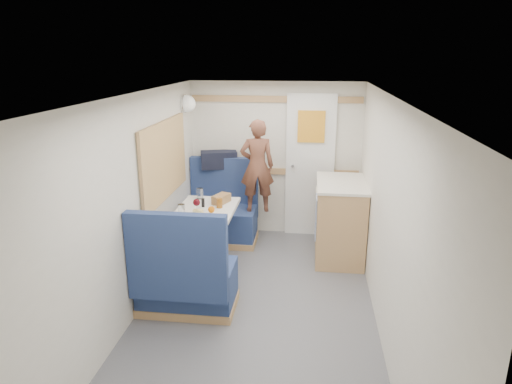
# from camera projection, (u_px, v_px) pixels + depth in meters

# --- Properties ---
(floor) EXTENTS (4.50, 4.50, 0.00)m
(floor) POSITION_uv_depth(u_px,v_px,m) (253.00, 324.00, 4.10)
(floor) COLOR #515156
(floor) RESTS_ON ground
(ceiling) EXTENTS (4.50, 4.50, 0.00)m
(ceiling) POSITION_uv_depth(u_px,v_px,m) (253.00, 98.00, 3.51)
(ceiling) COLOR silver
(ceiling) RESTS_ON wall_back
(wall_back) EXTENTS (2.20, 0.02, 2.00)m
(wall_back) POSITION_uv_depth(u_px,v_px,m) (275.00, 160.00, 5.94)
(wall_back) COLOR silver
(wall_back) RESTS_ON floor
(wall_left) EXTENTS (0.02, 4.50, 2.00)m
(wall_left) POSITION_uv_depth(u_px,v_px,m) (127.00, 214.00, 3.93)
(wall_left) COLOR silver
(wall_left) RESTS_ON floor
(wall_right) EXTENTS (0.02, 4.50, 2.00)m
(wall_right) POSITION_uv_depth(u_px,v_px,m) (388.00, 225.00, 3.68)
(wall_right) COLOR silver
(wall_right) RESTS_ON floor
(oak_trim_low) EXTENTS (2.15, 0.02, 0.08)m
(oak_trim_low) POSITION_uv_depth(u_px,v_px,m) (275.00, 171.00, 5.97)
(oak_trim_low) COLOR tan
(oak_trim_low) RESTS_ON wall_back
(oak_trim_high) EXTENTS (2.15, 0.02, 0.08)m
(oak_trim_high) POSITION_uv_depth(u_px,v_px,m) (276.00, 99.00, 5.69)
(oak_trim_high) COLOR tan
(oak_trim_high) RESTS_ON wall_back
(side_window) EXTENTS (0.04, 1.30, 0.72)m
(side_window) POSITION_uv_depth(u_px,v_px,m) (164.00, 160.00, 4.81)
(side_window) COLOR #B8BEA1
(side_window) RESTS_ON wall_left
(rear_door) EXTENTS (0.62, 0.12, 1.86)m
(rear_door) POSITION_uv_depth(u_px,v_px,m) (310.00, 163.00, 5.87)
(rear_door) COLOR white
(rear_door) RESTS_ON wall_back
(dinette_table) EXTENTS (0.62, 0.92, 0.72)m
(dinette_table) POSITION_uv_depth(u_px,v_px,m) (206.00, 222.00, 4.96)
(dinette_table) COLOR white
(dinette_table) RESTS_ON floor
(bench_far) EXTENTS (0.90, 0.59, 1.05)m
(bench_far) POSITION_uv_depth(u_px,v_px,m) (222.00, 218.00, 5.86)
(bench_far) COLOR navy
(bench_far) RESTS_ON floor
(bench_near) EXTENTS (0.90, 0.59, 1.05)m
(bench_near) POSITION_uv_depth(u_px,v_px,m) (186.00, 282.00, 4.21)
(bench_near) COLOR navy
(bench_near) RESTS_ON floor
(ledge) EXTENTS (0.90, 0.14, 0.04)m
(ledge) POSITION_uv_depth(u_px,v_px,m) (225.00, 170.00, 5.93)
(ledge) COLOR tan
(ledge) RESTS_ON bench_far
(dome_light) EXTENTS (0.20, 0.20, 0.20)m
(dome_light) POSITION_uv_depth(u_px,v_px,m) (187.00, 104.00, 5.47)
(dome_light) COLOR white
(dome_light) RESTS_ON wall_left
(galley_counter) EXTENTS (0.57, 0.92, 0.92)m
(galley_counter) POSITION_uv_depth(u_px,v_px,m) (339.00, 219.00, 5.34)
(galley_counter) COLOR tan
(galley_counter) RESTS_ON floor
(person) EXTENTS (0.46, 0.34, 1.14)m
(person) POSITION_uv_depth(u_px,v_px,m) (257.00, 166.00, 5.52)
(person) COLOR brown
(person) RESTS_ON bench_far
(duffel_bag) EXTENTS (0.50, 0.34, 0.22)m
(duffel_bag) POSITION_uv_depth(u_px,v_px,m) (219.00, 160.00, 5.90)
(duffel_bag) COLOR black
(duffel_bag) RESTS_ON ledge
(tray) EXTENTS (0.28, 0.37, 0.02)m
(tray) POSITION_uv_depth(u_px,v_px,m) (210.00, 221.00, 4.54)
(tray) COLOR silver
(tray) RESTS_ON dinette_table
(orange_fruit) EXTENTS (0.07, 0.07, 0.07)m
(orange_fruit) POSITION_uv_depth(u_px,v_px,m) (211.00, 209.00, 4.73)
(orange_fruit) COLOR #D64D09
(orange_fruit) RESTS_ON tray
(cheese_block) EXTENTS (0.10, 0.06, 0.04)m
(cheese_block) POSITION_uv_depth(u_px,v_px,m) (198.00, 211.00, 4.73)
(cheese_block) COLOR #E4DB83
(cheese_block) RESTS_ON tray
(wine_glass) EXTENTS (0.08, 0.08, 0.17)m
(wine_glass) POSITION_uv_depth(u_px,v_px,m) (197.00, 203.00, 4.72)
(wine_glass) COLOR white
(wine_glass) RESTS_ON dinette_table
(tumbler_left) EXTENTS (0.07, 0.07, 0.12)m
(tumbler_left) POSITION_uv_depth(u_px,v_px,m) (181.00, 210.00, 4.71)
(tumbler_left) COLOR white
(tumbler_left) RESTS_ON dinette_table
(tumbler_mid) EXTENTS (0.08, 0.08, 0.12)m
(tumbler_mid) POSITION_uv_depth(u_px,v_px,m) (200.00, 193.00, 5.25)
(tumbler_mid) COLOR white
(tumbler_mid) RESTS_ON dinette_table
(beer_glass) EXTENTS (0.07, 0.07, 0.10)m
(beer_glass) POSITION_uv_depth(u_px,v_px,m) (219.00, 203.00, 4.94)
(beer_glass) COLOR brown
(beer_glass) RESTS_ON dinette_table
(pepper_grinder) EXTENTS (0.04, 0.04, 0.10)m
(pepper_grinder) POSITION_uv_depth(u_px,v_px,m) (203.00, 203.00, 4.97)
(pepper_grinder) COLOR black
(pepper_grinder) RESTS_ON dinette_table
(bread_loaf) EXTENTS (0.20, 0.26, 0.09)m
(bread_loaf) POSITION_uv_depth(u_px,v_px,m) (221.00, 199.00, 5.10)
(bread_loaf) COLOR brown
(bread_loaf) RESTS_ON dinette_table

